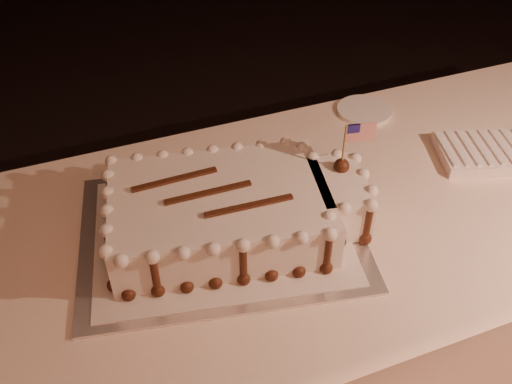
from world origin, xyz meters
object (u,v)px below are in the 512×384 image
object	(u,v)px
side_plate	(364,111)
napkin_stack	(484,153)
sheet_cake	(235,210)
banquet_table	(267,327)
cake_board	(221,232)

from	to	relation	value
side_plate	napkin_stack	bearing A→B (deg)	-58.85
sheet_cake	napkin_stack	distance (m)	0.66
banquet_table	sheet_cake	distance (m)	0.44
sheet_cake	side_plate	bearing A→B (deg)	32.53
banquet_table	napkin_stack	distance (m)	0.71
banquet_table	cake_board	world-z (taller)	cake_board
cake_board	napkin_stack	xyz separation A→B (m)	(0.69, 0.02, 0.01)
banquet_table	napkin_stack	bearing A→B (deg)	2.68
sheet_cake	cake_board	bearing A→B (deg)	169.00
side_plate	sheet_cake	bearing A→B (deg)	-147.47
banquet_table	cake_board	bearing A→B (deg)	174.56
banquet_table	sheet_cake	bearing A→B (deg)	176.87
banquet_table	napkin_stack	size ratio (longest dim) A/B	9.27
sheet_cake	side_plate	xyz separation A→B (m)	(0.49, 0.31, -0.06)
napkin_stack	side_plate	size ratio (longest dim) A/B	1.73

